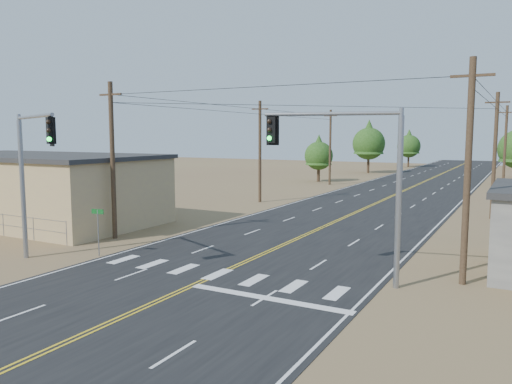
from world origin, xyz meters
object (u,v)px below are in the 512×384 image
Objects in this scene: building_left at (32,189)px; street_sign at (98,225)px; signal_mast_left at (30,163)px; signal_mast_right at (359,168)px.

building_left is 14.52m from street_sign.
building_left is 7.63× the size of street_sign.
signal_mast_left is at bearing -126.68° from street_sign.
signal_mast_left is 4.80m from street_sign.
signal_mast_left is 0.99× the size of signal_mast_right.
signal_mast_left is 2.96× the size of street_sign.
building_left is at bearing 158.59° from signal_mast_right.
signal_mast_left is 16.34m from signal_mast_right.
signal_mast_right is 14.64m from street_sign.
street_sign is at bearing 85.38° from signal_mast_left.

